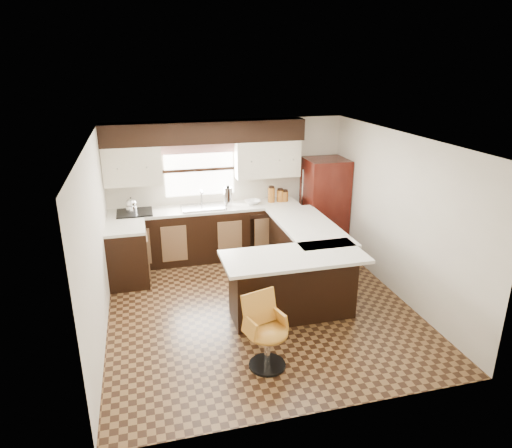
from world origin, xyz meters
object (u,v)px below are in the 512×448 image
object	(u,v)px
peninsula_return	(292,286)
bar_chair	(268,333)
peninsula_long	(304,254)
refrigerator	(324,205)

from	to	relation	value
peninsula_return	bar_chair	xyz separation A→B (m)	(-0.64, -1.00, -0.01)
peninsula_long	bar_chair	distance (m)	2.29
peninsula_long	refrigerator	world-z (taller)	refrigerator
peninsula_return	refrigerator	bearing A→B (deg)	58.23
peninsula_long	bar_chair	xyz separation A→B (m)	(-1.16, -1.98, -0.01)
peninsula_long	bar_chair	world-z (taller)	peninsula_long
peninsula_long	peninsula_return	xyz separation A→B (m)	(-0.53, -0.97, 0.00)
peninsula_long	bar_chair	size ratio (longest dim) A/B	2.22
peninsula_return	refrigerator	world-z (taller)	refrigerator
refrigerator	bar_chair	world-z (taller)	refrigerator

